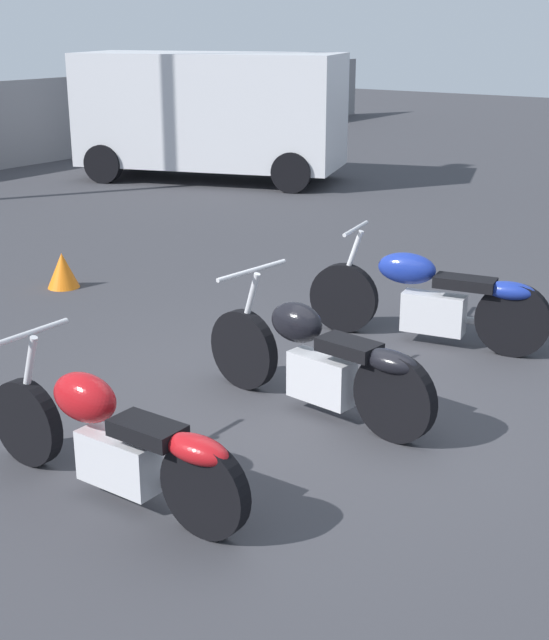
# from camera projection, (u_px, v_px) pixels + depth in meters

# --- Properties ---
(ground_plane) EXTENTS (60.00, 60.00, 0.00)m
(ground_plane) POSITION_uv_depth(u_px,v_px,m) (313.00, 409.00, 6.81)
(ground_plane) COLOR #38383D
(motorcycle_slot_0) EXTENTS (0.63, 2.12, 0.96)m
(motorcycle_slot_0) POSITION_uv_depth(u_px,v_px,m) (114.00, 439.00, 5.41)
(motorcycle_slot_0) COLOR black
(motorcycle_slot_0) RESTS_ON ground_plane
(motorcycle_slot_1) EXTENTS (0.75, 2.10, 1.02)m
(motorcycle_slot_1) POSITION_uv_depth(u_px,v_px,m) (319.00, 361.00, 6.61)
(motorcycle_slot_1) COLOR black
(motorcycle_slot_1) RESTS_ON ground_plane
(motorcycle_slot_2) EXTENTS (0.70, 2.22, 1.03)m
(motorcycle_slot_2) POSITION_uv_depth(u_px,v_px,m) (431.00, 298.00, 8.07)
(motorcycle_slot_2) COLOR black
(motorcycle_slot_2) RESTS_ON ground_plane
(parked_van) EXTENTS (3.32, 5.11, 2.29)m
(parked_van) POSITION_uv_depth(u_px,v_px,m) (210.00, 111.00, 16.31)
(parked_van) COLOR silver
(parked_van) RESTS_ON ground_plane
(traffic_cone_near) EXTENTS (0.35, 0.35, 0.39)m
(traffic_cone_near) POSITION_uv_depth(u_px,v_px,m) (63.00, 270.00, 9.88)
(traffic_cone_near) COLOR orange
(traffic_cone_near) RESTS_ON ground_plane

